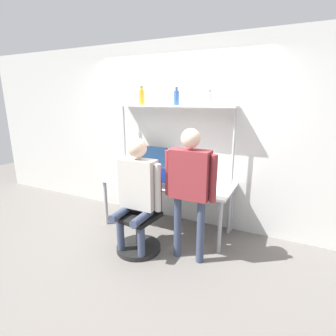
{
  "coord_description": "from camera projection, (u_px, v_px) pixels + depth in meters",
  "views": [
    {
      "loc": [
        1.59,
        -2.83,
        1.88
      ],
      "look_at": [
        0.26,
        -0.11,
        1.08
      ],
      "focal_mm": 28.0,
      "sensor_mm": 36.0,
      "label": 1
    }
  ],
  "objects": [
    {
      "name": "ground_plane",
      "position": [
        154.0,
        239.0,
        3.62
      ],
      "size": [
        12.0,
        12.0,
        0.0
      ],
      "primitive_type": "plane",
      "color": "slate"
    },
    {
      "name": "wall_back",
      "position": [
        179.0,
        135.0,
        3.96
      ],
      "size": [
        8.0,
        0.06,
        2.7
      ],
      "color": "silver",
      "rests_on": "ground_plane"
    },
    {
      "name": "desk",
      "position": [
        167.0,
        186.0,
        3.79
      ],
      "size": [
        1.88,
        0.74,
        0.73
      ],
      "color": "white",
      "rests_on": "ground_plane"
    },
    {
      "name": "shelf_unit",
      "position": [
        174.0,
        123.0,
        3.76
      ],
      "size": [
        1.79,
        0.27,
        1.79
      ],
      "color": "silver",
      "rests_on": "ground_plane"
    },
    {
      "name": "monitor",
      "position": [
        152.0,
        159.0,
        4.05
      ],
      "size": [
        0.53,
        0.22,
        0.45
      ],
      "color": "#333338",
      "rests_on": "desk"
    },
    {
      "name": "laptop",
      "position": [
        161.0,
        180.0,
        3.61
      ],
      "size": [
        0.29,
        0.23,
        0.23
      ],
      "color": "#333338",
      "rests_on": "desk"
    },
    {
      "name": "cell_phone",
      "position": [
        176.0,
        187.0,
        3.51
      ],
      "size": [
        0.07,
        0.15,
        0.01
      ],
      "color": "black",
      "rests_on": "desk"
    },
    {
      "name": "office_chair",
      "position": [
        140.0,
        228.0,
        3.33
      ],
      "size": [
        0.56,
        0.56,
        0.94
      ],
      "color": "black",
      "rests_on": "ground_plane"
    },
    {
      "name": "person_seated",
      "position": [
        137.0,
        186.0,
        3.14
      ],
      "size": [
        0.62,
        0.48,
        1.44
      ],
      "color": "#38425B",
      "rests_on": "ground_plane"
    },
    {
      "name": "person_standing",
      "position": [
        190.0,
        180.0,
        2.93
      ],
      "size": [
        0.61,
        0.21,
        1.57
      ],
      "color": "#38425B",
      "rests_on": "ground_plane"
    },
    {
      "name": "bottle_blue",
      "position": [
        176.0,
        98.0,
        3.65
      ],
      "size": [
        0.08,
        0.08,
        0.24
      ],
      "color": "#335999",
      "rests_on": "shelf_unit"
    },
    {
      "name": "bottle_clear",
      "position": [
        209.0,
        99.0,
        3.45
      ],
      "size": [
        0.07,
        0.07,
        0.19
      ],
      "color": "silver",
      "rests_on": "shelf_unit"
    },
    {
      "name": "bottle_amber",
      "position": [
        142.0,
        97.0,
        3.89
      ],
      "size": [
        0.09,
        0.09,
        0.26
      ],
      "color": "gold",
      "rests_on": "shelf_unit"
    }
  ]
}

